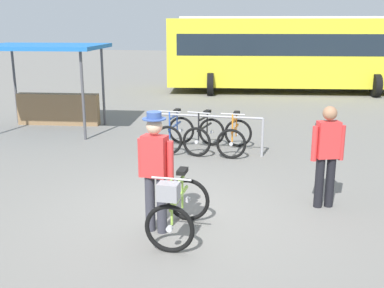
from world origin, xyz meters
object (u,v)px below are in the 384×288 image
object	(u,v)px
racked_bike_orange	(235,137)
bus_distant	(290,50)
featured_bicycle	(178,208)
market_stall	(50,78)
pedestrian_with_backpack	(327,150)
person_with_featured_bike	(155,168)
racked_bike_blue	(175,134)
racked_bike_black	(204,135)

from	to	relation	value
racked_bike_orange	bus_distant	distance (m)	10.03
racked_bike_orange	featured_bicycle	world-z (taller)	same
racked_bike_orange	market_stall	xyz separation A→B (m)	(-5.28, 1.41, 1.03)
bus_distant	market_stall	xyz separation A→B (m)	(-6.22, -8.48, -0.35)
pedestrian_with_backpack	person_with_featured_bike	bearing A→B (deg)	-147.76
racked_bike_orange	person_with_featured_bike	distance (m)	4.39
racked_bike_orange	bus_distant	size ratio (longest dim) A/B	0.11
racked_bike_blue	racked_bike_orange	xyz separation A→B (m)	(1.40, 0.00, 0.00)
person_with_featured_bike	pedestrian_with_backpack	world-z (taller)	person_with_featured_bike
racked_bike_black	bus_distant	xyz separation A→B (m)	(1.64, 9.89, 1.37)
market_stall	racked_bike_orange	bearing A→B (deg)	-14.96
bus_distant	person_with_featured_bike	bearing A→B (deg)	-95.91
racked_bike_black	market_stall	world-z (taller)	market_stall
featured_bicycle	pedestrian_with_backpack	size ratio (longest dim) A/B	0.71
person_with_featured_bike	bus_distant	distance (m)	14.31
pedestrian_with_backpack	bus_distant	size ratio (longest dim) A/B	0.16
pedestrian_with_backpack	featured_bicycle	bearing A→B (deg)	-140.94
person_with_featured_bike	bus_distant	bearing A→B (deg)	84.09
racked_bike_orange	featured_bicycle	bearing A→B (deg)	-92.37
bus_distant	market_stall	bearing A→B (deg)	-126.25
racked_bike_blue	featured_bicycle	world-z (taller)	same
racked_bike_orange	racked_bike_blue	bearing A→B (deg)	-179.88
person_with_featured_bike	bus_distant	size ratio (longest dim) A/B	0.17
racked_bike_orange	person_with_featured_bike	world-z (taller)	person_with_featured_bike
racked_bike_blue	market_stall	xyz separation A→B (m)	(-3.88, 1.41, 1.03)
racked_bike_blue	racked_bike_black	size ratio (longest dim) A/B	0.97
featured_bicycle	bus_distant	size ratio (longest dim) A/B	0.11
racked_bike_blue	bus_distant	bearing A→B (deg)	76.71
racked_bike_blue	person_with_featured_bike	xyz separation A→B (m)	(0.87, -4.31, 0.58)
racked_bike_blue	pedestrian_with_backpack	xyz separation A→B (m)	(3.21, -2.83, 0.57)
racked_bike_blue	bus_distant	size ratio (longest dim) A/B	0.11
racked_bike_black	bus_distant	size ratio (longest dim) A/B	0.12
racked_bike_orange	featured_bicycle	size ratio (longest dim) A/B	0.96
person_with_featured_bike	pedestrian_with_backpack	xyz separation A→B (m)	(2.35, 1.48, -0.01)
racked_bike_blue	racked_bike_black	bearing A→B (deg)	0.12
person_with_featured_bike	market_stall	distance (m)	7.45
racked_bike_black	person_with_featured_bike	size ratio (longest dim) A/B	0.69
racked_bike_black	racked_bike_orange	distance (m)	0.70
racked_bike_orange	market_stall	distance (m)	5.56
racked_bike_black	bus_distant	distance (m)	10.12
racked_bike_black	pedestrian_with_backpack	bearing A→B (deg)	-48.47
racked_bike_blue	market_stall	size ratio (longest dim) A/B	0.34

